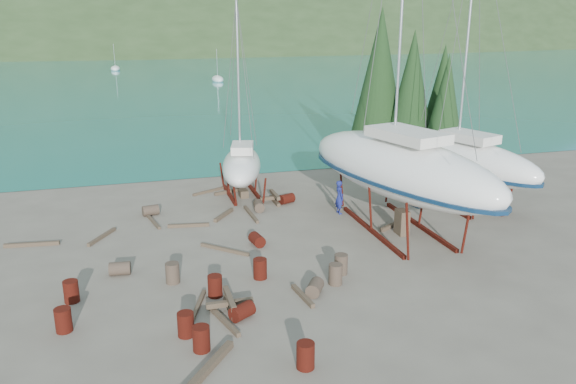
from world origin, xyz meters
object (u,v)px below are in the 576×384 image
object	(u,v)px
small_sailboat_shore	(242,165)
large_sailboat_near	(399,167)
large_sailboat_far	(462,159)
worker	(339,197)

from	to	relation	value
small_sailboat_shore	large_sailboat_near	bearing A→B (deg)	-37.63
large_sailboat_near	small_sailboat_shore	distance (m)	10.58
large_sailboat_near	large_sailboat_far	size ratio (longest dim) A/B	1.28
small_sailboat_shore	large_sailboat_far	bearing A→B (deg)	-8.84
large_sailboat_far	worker	xyz separation A→B (m)	(-7.58, 0.23, -1.74)
large_sailboat_near	large_sailboat_far	bearing A→B (deg)	13.53
small_sailboat_shore	worker	distance (m)	6.81
large_sailboat_far	small_sailboat_shore	size ratio (longest dim) A/B	1.39
small_sailboat_shore	worker	bearing A→B (deg)	-32.88
large_sailboat_far	worker	size ratio (longest dim) A/B	8.57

